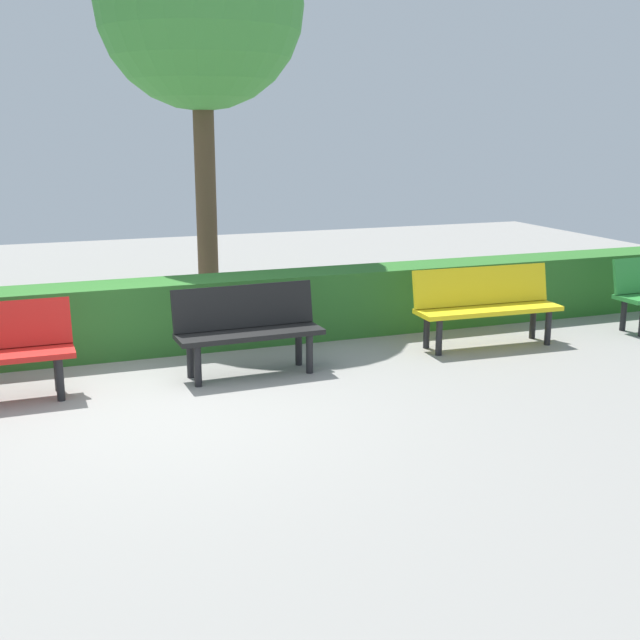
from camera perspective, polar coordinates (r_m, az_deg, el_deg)
name	(u,v)px	position (r m, az deg, el deg)	size (l,w,h in m)	color
ground_plane	(161,403)	(7.17, -11.31, -5.84)	(22.04, 22.04, 0.00)	gray
bench_yellow	(486,302)	(8.97, 11.74, 1.25)	(1.65, 0.52, 0.86)	yellow
bench_black	(248,326)	(7.78, -5.19, -0.42)	(1.43, 0.50, 0.86)	black
hedge_row	(233,310)	(8.92, -6.21, 0.70)	(18.04, 0.60, 0.76)	#2D6B28
tree_near	(200,5)	(10.90, -8.59, 21.32)	(2.64, 2.64, 5.20)	brown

